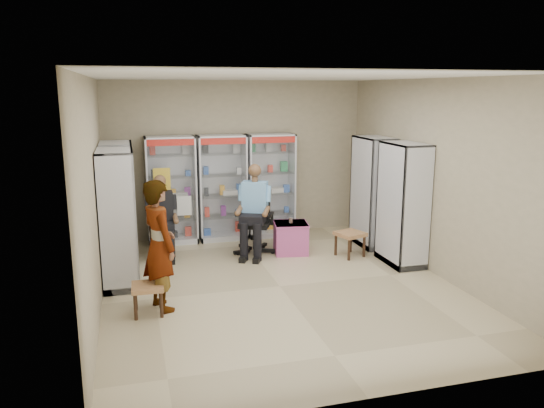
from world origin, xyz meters
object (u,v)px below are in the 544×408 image
object	(u,v)px
cabinet_left_near	(118,219)
woven_stool_a	(350,244)
cabinet_back_right	(270,185)
cabinet_right_far	(373,192)
pink_trunk	(291,238)
cabinet_right_near	(403,204)
wooden_chair	(162,229)
seated_shopkeeper	(255,212)
woven_stool_b	(148,299)
standing_man	(159,245)
cabinet_back_left	(171,190)
cabinet_back_mid	(222,188)
cabinet_left_far	(119,203)
office_chair	(255,220)

from	to	relation	value
cabinet_left_near	woven_stool_a	size ratio (longest dim) A/B	4.66
cabinet_back_right	cabinet_right_far	world-z (taller)	same
pink_trunk	cabinet_left_near	bearing A→B (deg)	-163.98
cabinet_right_near	wooden_chair	world-z (taller)	cabinet_right_near
seated_shopkeeper	woven_stool_a	size ratio (longest dim) A/B	3.47
cabinet_back_right	woven_stool_b	distance (m)	4.15
woven_stool_a	woven_stool_b	size ratio (longest dim) A/B	1.08
seated_shopkeeper	standing_man	bearing A→B (deg)	-106.42
cabinet_back_left	cabinet_back_right	xyz separation A→B (m)	(1.90, 0.00, 0.00)
cabinet_back_left	woven_stool_b	distance (m)	3.36
cabinet_right_near	cabinet_left_near	size ratio (longest dim) A/B	1.00
cabinet_back_mid	cabinet_right_near	distance (m)	3.41
cabinet_left_far	pink_trunk	world-z (taller)	cabinet_left_far
office_chair	pink_trunk	distance (m)	0.71
pink_trunk	cabinet_left_far	bearing A→B (deg)	174.54
cabinet_left_far	cabinet_left_near	xyz separation A→B (m)	(0.00, -1.10, 0.00)
office_chair	standing_man	size ratio (longest dim) A/B	0.68
cabinet_back_mid	cabinet_left_near	bearing A→B (deg)	-132.80
woven_stool_b	cabinet_left_far	bearing A→B (deg)	98.23
cabinet_left_near	office_chair	size ratio (longest dim) A/B	1.71
wooden_chair	standing_man	size ratio (longest dim) A/B	0.54
cabinet_back_left	cabinet_left_far	distance (m)	1.32
cabinet_right_near	woven_stool_b	xyz separation A→B (m)	(-4.13, -0.98, -0.80)
cabinet_back_left	cabinet_right_far	size ratio (longest dim) A/B	1.00
cabinet_back_mid	standing_man	size ratio (longest dim) A/B	1.16
cabinet_right_far	office_chair	distance (m)	2.24
cabinet_right_near	cabinet_back_mid	bearing A→B (deg)	49.16
cabinet_left_far	pink_trunk	size ratio (longest dim) A/B	3.55
woven_stool_a	standing_man	bearing A→B (deg)	-156.83
office_chair	cabinet_back_left	bearing A→B (deg)	167.33
cabinet_back_left	cabinet_right_near	size ratio (longest dim) A/B	1.00
cabinet_back_right	cabinet_left_near	size ratio (longest dim) A/B	1.00
cabinet_left_far	office_chair	bearing A→B (deg)	87.55
pink_trunk	office_chair	bearing A→B (deg)	163.73
cabinet_back_mid	woven_stool_a	distance (m)	2.66
cabinet_left_far	cabinet_back_right	bearing A→B (deg)	108.19
pink_trunk	woven_stool_b	distance (m)	3.24
cabinet_back_right	wooden_chair	distance (m)	2.33
cabinet_left_near	cabinet_right_far	bearing A→B (deg)	101.41
cabinet_right_far	woven_stool_a	distance (m)	1.15
cabinet_back_mid	cabinet_right_near	world-z (taller)	same
cabinet_right_far	seated_shopkeeper	distance (m)	2.21
cabinet_right_far	woven_stool_b	distance (m)	4.69
cabinet_back_mid	cabinet_left_far	distance (m)	2.10
cabinet_left_far	seated_shopkeeper	bearing A→B (deg)	86.29
office_chair	woven_stool_b	distance (m)	2.94
standing_man	office_chair	bearing A→B (deg)	-61.09
cabinet_back_mid	cabinet_left_near	distance (m)	2.77
wooden_chair	standing_man	world-z (taller)	standing_man
wooden_chair	office_chair	world-z (taller)	office_chair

